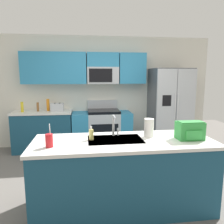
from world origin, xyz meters
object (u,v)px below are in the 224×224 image
at_px(sink_faucet, 114,124).
at_px(drink_cup_red, 49,140).
at_px(range_oven, 102,129).
at_px(toaster, 57,107).
at_px(soap_dispenser, 91,134).
at_px(bottle_yellow, 22,107).
at_px(pepper_mill, 38,107).
at_px(paper_towel_roll, 149,128).
at_px(bottle_orange, 48,105).
at_px(backpack, 190,130).
at_px(refrigerator, 170,108).

height_order(sink_faucet, drink_cup_red, sink_faucet).
distance_m(range_oven, toaster, 1.14).
distance_m(drink_cup_red, soap_dispenser, 0.52).
xyz_separation_m(range_oven, drink_cup_red, (-0.81, -2.58, 0.53)).
height_order(bottle_yellow, soap_dispenser, bottle_yellow).
relative_size(pepper_mill, soap_dispenser, 1.17).
bearing_deg(paper_towel_roll, bottle_orange, 124.39).
xyz_separation_m(pepper_mill, sink_faucet, (1.40, -2.23, 0.07)).
xyz_separation_m(drink_cup_red, paper_towel_roll, (1.22, 0.26, 0.04)).
bearing_deg(bottle_orange, sink_faucet, -62.66).
relative_size(range_oven, bottle_yellow, 6.11).
height_order(bottle_orange, soap_dispenser, bottle_orange).
xyz_separation_m(toaster, backpack, (1.89, -2.44, 0.03)).
distance_m(toaster, bottle_orange, 0.24).
relative_size(drink_cup_red, backpack, 0.84).
xyz_separation_m(pepper_mill, bottle_yellow, (-0.32, -0.05, 0.01)).
bearing_deg(sink_faucet, soap_dispenser, -158.18).
distance_m(range_oven, refrigerator, 1.68).
xyz_separation_m(refrigerator, toaster, (-2.61, 0.02, 0.07)).
bearing_deg(sink_faucet, range_oven, 89.20).
bearing_deg(sink_faucet, refrigerator, 52.79).
height_order(range_oven, pepper_mill, range_oven).
distance_m(bottle_orange, backpack, 3.30).
height_order(sink_faucet, backpack, sink_faucet).
height_order(range_oven, bottle_yellow, bottle_yellow).
bearing_deg(drink_cup_red, paper_towel_roll, 11.80).
distance_m(bottle_orange, drink_cup_red, 2.66).
xyz_separation_m(toaster, sink_faucet, (0.97, -2.18, 0.08)).
distance_m(refrigerator, paper_towel_roll, 2.55).
height_order(toaster, soap_dispenser, toaster).
height_order(drink_cup_red, backpack, drink_cup_red).
bearing_deg(drink_cup_red, bottle_yellow, 110.40).
xyz_separation_m(pepper_mill, drink_cup_red, (0.62, -2.57, -0.02)).
bearing_deg(toaster, sink_faucet, -66.09).
xyz_separation_m(range_oven, toaster, (-1.00, -0.05, 0.55)).
bearing_deg(range_oven, refrigerator, -2.56).
xyz_separation_m(bottle_yellow, drink_cup_red, (0.94, -2.52, -0.03)).
distance_m(sink_faucet, backpack, 0.96).
bearing_deg(bottle_yellow, soap_dispenser, -58.43).
xyz_separation_m(pepper_mill, backpack, (2.32, -2.49, 0.02)).
relative_size(refrigerator, toaster, 6.61).
height_order(refrigerator, backpack, refrigerator).
bearing_deg(bottle_yellow, bottle_orange, 11.66).
bearing_deg(drink_cup_red, range_oven, 72.57).
relative_size(range_oven, sink_faucet, 4.82).
bearing_deg(pepper_mill, range_oven, 0.10).
height_order(bottle_yellow, backpack, backpack).
bearing_deg(bottle_orange, pepper_mill, -165.39).
bearing_deg(refrigerator, paper_towel_roll, -118.02).
bearing_deg(pepper_mill, bottle_orange, 14.61).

